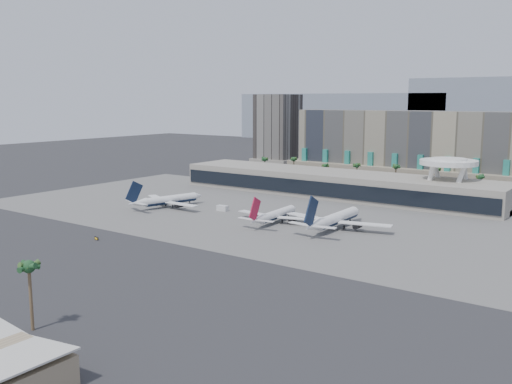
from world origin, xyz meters
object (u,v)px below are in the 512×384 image
Objects in this scene: service_vehicle_a at (222,208)px; service_vehicle_b at (273,216)px; airliner_left at (168,200)px; airliner_right at (335,219)px; taxiway_sign at (96,238)px; airliner_centre at (275,215)px.

service_vehicle_a reaches higher than service_vehicle_b.
service_vehicle_b is (52.77, 7.71, -2.47)m from airliner_left.
airliner_left is at bearing -177.68° from airliner_right.
service_vehicle_b is at bearing 77.92° from taxiway_sign.
airliner_left is at bearing 177.58° from service_vehicle_b.
service_vehicle_b is at bearing 22.82° from airliner_left.
airliner_left is 0.87× the size of airliner_right.
airliner_centre is at bearing 15.99° from airliner_left.
airliner_left is at bearing 177.18° from airliner_centre.
airliner_right is 29.93m from service_vehicle_b.
airliner_right is (82.48, 5.48, 0.45)m from airliner_left.
airliner_centre reaches higher than service_vehicle_a.
airliner_centre is at bearing 71.93° from taxiway_sign.
airliner_left is 1.05× the size of airliner_centre.
airliner_centre is 32.99m from service_vehicle_a.
airliner_left is 26.93m from service_vehicle_a.
airliner_left is at bearing 123.58° from taxiway_sign.
service_vehicle_a is (-56.85, 2.46, -2.69)m from airliner_right.
airliner_centre is 7.39× the size of service_vehicle_a.
service_vehicle_b is (-29.71, 2.23, -2.92)m from airliner_right.
service_vehicle_a is (25.63, 7.94, -2.24)m from airliner_left.
service_vehicle_a is at bearing 31.73° from airliner_left.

